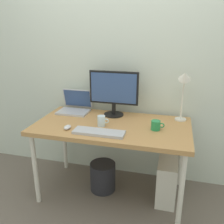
% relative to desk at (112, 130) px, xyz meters
% --- Properties ---
extents(ground_plane, '(6.00, 6.00, 0.00)m').
position_rel_desk_xyz_m(ground_plane, '(0.00, 0.00, -0.69)').
color(ground_plane, '#665B51').
extents(back_wall, '(4.40, 0.04, 2.60)m').
position_rel_desk_xyz_m(back_wall, '(0.00, 0.44, 0.61)').
color(back_wall, silver).
rests_on(back_wall, ground_plane).
extents(desk, '(1.44, 0.75, 0.75)m').
position_rel_desk_xyz_m(desk, '(0.00, 0.00, 0.00)').
color(desk, '#B7844C').
rests_on(desk, ground_plane).
extents(monitor, '(0.49, 0.20, 0.45)m').
position_rel_desk_xyz_m(monitor, '(-0.05, 0.24, 0.32)').
color(monitor, black).
rests_on(monitor, desk).
extents(laptop, '(0.32, 0.27, 0.23)m').
position_rel_desk_xyz_m(laptop, '(-0.48, 0.26, 0.12)').
color(laptop, '#B2B2B7').
rests_on(laptop, desk).
extents(desk_lamp, '(0.11, 0.16, 0.50)m').
position_rel_desk_xyz_m(desk_lamp, '(0.62, 0.24, 0.42)').
color(desk_lamp, silver).
rests_on(desk_lamp, desk).
extents(keyboard, '(0.44, 0.14, 0.02)m').
position_rel_desk_xyz_m(keyboard, '(-0.05, -0.24, 0.07)').
color(keyboard, '#B2B2B7').
rests_on(keyboard, desk).
extents(mouse, '(0.06, 0.09, 0.03)m').
position_rel_desk_xyz_m(mouse, '(-0.35, -0.21, 0.08)').
color(mouse, silver).
rests_on(mouse, desk).
extents(coffee_mug, '(0.12, 0.08, 0.08)m').
position_rel_desk_xyz_m(coffee_mug, '(0.41, -0.03, 0.11)').
color(coffee_mug, '#268C4C').
rests_on(coffee_mug, desk).
extents(glass_cup, '(0.11, 0.07, 0.10)m').
position_rel_desk_xyz_m(glass_cup, '(-0.08, -0.07, 0.11)').
color(glass_cup, silver).
rests_on(glass_cup, desk).
extents(computer_tower, '(0.18, 0.36, 0.42)m').
position_rel_desk_xyz_m(computer_tower, '(0.54, 0.04, -0.48)').
color(computer_tower, silver).
rests_on(computer_tower, ground_plane).
extents(wastebasket, '(0.26, 0.26, 0.30)m').
position_rel_desk_xyz_m(wastebasket, '(-0.11, 0.03, -0.54)').
color(wastebasket, '#232328').
rests_on(wastebasket, ground_plane).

